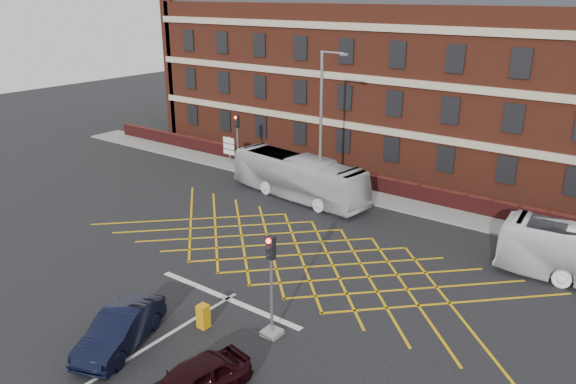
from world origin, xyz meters
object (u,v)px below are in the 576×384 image
Objects in this scene: car_maroon at (193,382)px; direction_signs at (229,147)px; bus_left at (298,177)px; utility_cabinet at (203,316)px; traffic_light_far at (238,148)px; street_lamp at (321,153)px; car_navy at (120,329)px; traffic_light_near at (271,296)px.

direction_signs reaches higher than car_maroon.
bus_left is 10.14× the size of utility_cabinet.
utility_cabinet is at bearing -52.29° from traffic_light_far.
street_lamp reaches higher than direction_signs.
car_maroon is at bearing -51.82° from traffic_light_far.
car_maroon is at bearing -50.13° from direction_signs.
utility_cabinet is at bearing 38.60° from car_navy.
utility_cabinet is (5.82, -14.62, -0.92)m from bus_left.
traffic_light_far is at bearing 81.54° from bus_left.
car_maroon is 25.28m from traffic_light_far.
street_lamp is at bearing 76.98° from car_navy.
car_navy is at bearing -59.94° from traffic_light_far.
bus_left is at bearing 111.69° from utility_cabinet.
car_navy is 0.47× the size of street_lamp.
direction_signs is at bearing 163.99° from street_lamp.
direction_signs is (-1.79, 0.98, -0.39)m from traffic_light_far.
traffic_light_far reaches higher than bus_left.
traffic_light_far reaches higher than car_navy.
street_lamp is (1.76, -0.07, 1.91)m from bus_left.
bus_left reaches higher than direction_signs.
street_lamp is (-6.82, 17.80, 2.63)m from car_maroon.
traffic_light_far reaches higher than utility_cabinet.
street_lamp is 15.37m from utility_cabinet.
utility_cabinet is at bearing -154.41° from traffic_light_near.
utility_cabinet is at bearing 141.99° from car_maroon.
bus_left is 4.62× the size of direction_signs.
utility_cabinet is at bearing -74.43° from street_lamp.
car_maroon is at bearing -69.03° from street_lamp.
car_maroon is (8.58, -17.87, -0.72)m from bus_left.
traffic_light_near is at bearing 104.38° from car_maroon.
street_lamp reaches higher than car_navy.
bus_left is 7.31m from traffic_light_far.
bus_left is 2.50× the size of car_maroon.
utility_cabinet is at bearing -150.98° from bus_left.
car_maroon is (4.39, -0.47, -0.04)m from car_navy.
traffic_light_near is 1.00× the size of traffic_light_far.
car_maroon reaches higher than utility_cabinet.
car_navy is (4.19, -17.40, -0.68)m from bus_left.
traffic_light_near is 1.94× the size of direction_signs.
bus_left is 15.80m from traffic_light_near.
traffic_light_far is at bearing 127.71° from utility_cabinet.
street_lamp is (-6.60, 13.34, 1.56)m from traffic_light_near.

